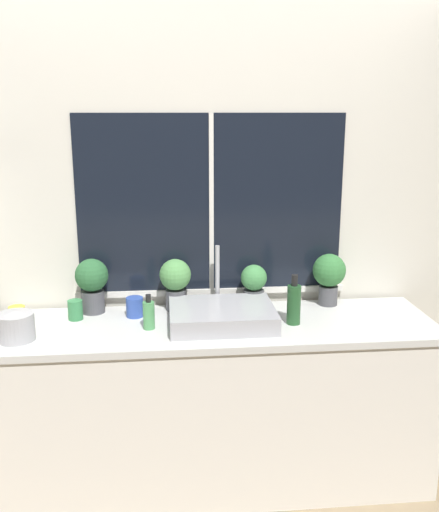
# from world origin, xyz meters

# --- Properties ---
(wall_back) EXTENTS (8.00, 0.09, 2.70)m
(wall_back) POSITION_xyz_m (0.00, 0.67, 1.35)
(wall_back) COLOR silver
(wall_back) RESTS_ON ground_plane
(counter) EXTENTS (2.20, 0.62, 0.89)m
(counter) POSITION_xyz_m (0.00, 0.30, 0.45)
(counter) COLOR white
(counter) RESTS_ON ground_plane
(sink) EXTENTS (0.52, 0.46, 0.35)m
(sink) POSITION_xyz_m (0.02, 0.30, 0.93)
(sink) COLOR #ADADB2
(sink) RESTS_ON counter
(potted_plant_far_left) EXTENTS (0.17, 0.17, 0.29)m
(potted_plant_far_left) POSITION_xyz_m (-0.64, 0.53, 1.06)
(potted_plant_far_left) COLOR #4C4C51
(potted_plant_far_left) RESTS_ON counter
(potted_plant_center_left) EXTENTS (0.17, 0.17, 0.28)m
(potted_plant_center_left) POSITION_xyz_m (-0.20, 0.53, 1.05)
(potted_plant_center_left) COLOR #4C4C51
(potted_plant_center_left) RESTS_ON counter
(potted_plant_center_right) EXTENTS (0.14, 0.14, 0.24)m
(potted_plant_center_right) POSITION_xyz_m (0.22, 0.53, 1.02)
(potted_plant_center_right) COLOR #4C4C51
(potted_plant_center_right) RESTS_ON counter
(potted_plant_far_right) EXTENTS (0.18, 0.18, 0.29)m
(potted_plant_far_right) POSITION_xyz_m (0.63, 0.53, 1.06)
(potted_plant_far_right) COLOR #4C4C51
(potted_plant_far_right) RESTS_ON counter
(soap_bottle) EXTENTS (0.06, 0.06, 0.18)m
(soap_bottle) POSITION_xyz_m (-0.34, 0.26, 0.96)
(soap_bottle) COLOR #519E5B
(soap_bottle) RESTS_ON counter
(bottle_tall) EXTENTS (0.07, 0.07, 0.26)m
(bottle_tall) POSITION_xyz_m (0.38, 0.26, 0.99)
(bottle_tall) COLOR #235128
(bottle_tall) RESTS_ON counter
(mug_blue) EXTENTS (0.09, 0.09, 0.10)m
(mug_blue) POSITION_xyz_m (-0.42, 0.44, 0.94)
(mug_blue) COLOR #3351AD
(mug_blue) RESTS_ON counter
(mug_yellow) EXTENTS (0.08, 0.08, 0.08)m
(mug_yellow) POSITION_xyz_m (-1.01, 0.42, 0.93)
(mug_yellow) COLOR gold
(mug_yellow) RESTS_ON counter
(mug_green) EXTENTS (0.07, 0.07, 0.10)m
(mug_green) POSITION_xyz_m (-0.72, 0.43, 0.94)
(mug_green) COLOR #38844C
(mug_green) RESTS_ON counter
(kettle) EXTENTS (0.17, 0.17, 0.14)m
(kettle) POSITION_xyz_m (-0.95, 0.18, 0.96)
(kettle) COLOR #B2B2B7
(kettle) RESTS_ON counter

